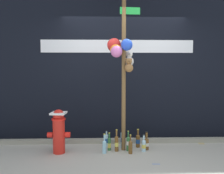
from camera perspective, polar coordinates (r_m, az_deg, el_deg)
ground_plane at (r=3.82m, az=4.54°, el=-17.78°), size 14.00×14.00×0.00m
building_wall at (r=4.90m, az=2.90°, el=8.89°), size 10.00×0.21×3.66m
curb_strip at (r=4.69m, az=3.23°, el=-13.02°), size 8.00×0.12×0.08m
memorial_post at (r=4.07m, az=2.34°, el=10.69°), size 0.57×0.45×3.04m
fire_hydrant at (r=4.15m, az=-12.93°, el=-10.28°), size 0.39×0.27×0.76m
bottle_0 at (r=4.47m, az=-1.36°, el=-12.80°), size 0.06×0.06×0.30m
bottle_1 at (r=4.24m, az=-0.67°, el=-13.73°), size 0.06×0.06×0.32m
bottle_2 at (r=4.20m, az=1.13°, el=-13.55°), size 0.07×0.07×0.39m
bottle_3 at (r=4.11m, az=4.54°, el=-14.31°), size 0.07×0.07×0.33m
bottle_4 at (r=4.23m, az=3.98°, el=-13.54°), size 0.06×0.06×0.36m
bottle_5 at (r=4.24m, az=7.79°, el=-13.92°), size 0.07×0.07×0.30m
bottle_6 at (r=4.37m, az=2.52°, el=-12.71°), size 0.06×0.06×0.40m
bottle_7 at (r=4.44m, az=6.37°, el=-12.85°), size 0.08×0.08×0.34m
bottle_8 at (r=4.33m, az=8.47°, el=-13.41°), size 0.08×0.08×0.33m
bottle_9 at (r=4.48m, az=2.68°, el=-12.76°), size 0.08×0.08×0.32m
bottle_10 at (r=4.11m, az=-1.87°, el=-14.22°), size 0.07×0.07×0.34m
litter_0 at (r=3.78m, az=10.75°, el=-18.06°), size 0.12×0.06×0.01m
litter_1 at (r=4.98m, az=21.02°, el=-12.73°), size 0.14×0.15×0.01m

